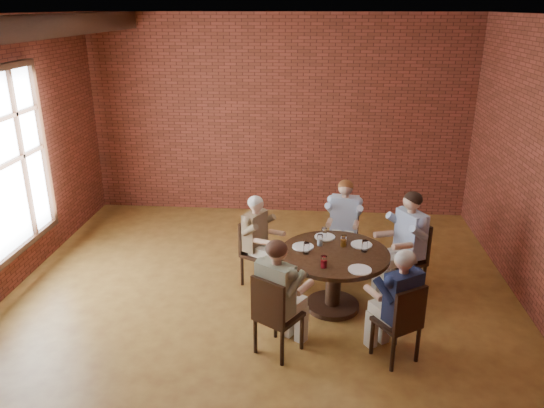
# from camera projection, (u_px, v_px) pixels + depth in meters

# --- Properties ---
(floor) EXTENTS (7.00, 7.00, 0.00)m
(floor) POSITION_uv_depth(u_px,v_px,m) (258.00, 314.00, 6.38)
(floor) COLOR olive
(floor) RESTS_ON ground
(ceiling) EXTENTS (7.00, 7.00, 0.00)m
(ceiling) POSITION_uv_depth(u_px,v_px,m) (254.00, 15.00, 5.18)
(ceiling) COLOR silver
(ceiling) RESTS_ON wall_back
(wall_back) EXTENTS (7.00, 0.00, 7.00)m
(wall_back) POSITION_uv_depth(u_px,v_px,m) (279.00, 117.00, 9.05)
(wall_back) COLOR maroon
(wall_back) RESTS_ON ground
(wall_front) EXTENTS (7.00, 0.00, 7.00)m
(wall_front) POSITION_uv_depth(u_px,v_px,m) (175.00, 407.00, 2.52)
(wall_front) COLOR maroon
(wall_front) RESTS_ON ground
(ceiling_beam) EXTENTS (0.22, 6.90, 0.26)m
(ceiling_beam) POSITION_uv_depth(u_px,v_px,m) (17.00, 28.00, 5.42)
(ceiling_beam) COLOR black
(ceiling_beam) RESTS_ON ceiling
(dining_table) EXTENTS (1.30, 1.30, 0.75)m
(dining_table) POSITION_uv_depth(u_px,v_px,m) (334.00, 269.00, 6.34)
(dining_table) COLOR black
(dining_table) RESTS_ON floor
(chair_a) EXTENTS (0.59, 0.59, 0.95)m
(chair_a) POSITION_uv_depth(u_px,v_px,m) (410.00, 254.00, 6.77)
(chair_a) COLOR black
(chair_a) RESTS_ON floor
(diner_a) EXTENTS (0.84, 0.79, 1.35)m
(diner_a) POSITION_uv_depth(u_px,v_px,m) (406.00, 243.00, 6.68)
(diner_a) COLOR #3B589A
(diner_a) RESTS_ON floor
(chair_b) EXTENTS (0.45, 0.45, 0.90)m
(chair_b) POSITION_uv_depth(u_px,v_px,m) (344.00, 232.00, 7.46)
(chair_b) COLOR black
(chair_b) RESTS_ON floor
(diner_b) EXTENTS (0.57, 0.67, 1.27)m
(diner_b) POSITION_uv_depth(u_px,v_px,m) (344.00, 225.00, 7.34)
(diner_b) COLOR #9CAAC7
(diner_b) RESTS_ON floor
(chair_c) EXTENTS (0.51, 0.51, 0.88)m
(chair_c) POSITION_uv_depth(u_px,v_px,m) (254.00, 249.00, 6.97)
(chair_c) COLOR black
(chair_c) RESTS_ON floor
(diner_c) EXTENTS (0.72, 0.68, 1.22)m
(diner_c) POSITION_uv_depth(u_px,v_px,m) (258.00, 241.00, 6.88)
(diner_c) COLOR brown
(diner_c) RESTS_ON floor
(chair_d) EXTENTS (0.57, 0.57, 0.92)m
(chair_d) POSITION_uv_depth(u_px,v_px,m) (274.00, 313.00, 5.48)
(chair_d) COLOR black
(chair_d) RESTS_ON floor
(diner_d) EXTENTS (0.77, 0.81, 1.31)m
(diner_d) POSITION_uv_depth(u_px,v_px,m) (279.00, 297.00, 5.49)
(diner_d) COLOR tan
(diner_d) RESTS_ON floor
(chair_e) EXTENTS (0.54, 0.54, 0.90)m
(chair_e) POSITION_uv_depth(u_px,v_px,m) (402.00, 321.00, 5.37)
(chair_e) COLOR black
(chair_e) RESTS_ON floor
(diner_e) EXTENTS (0.73, 0.76, 1.26)m
(diner_e) POSITION_uv_depth(u_px,v_px,m) (398.00, 305.00, 5.38)
(diner_e) COLOR #182145
(diner_e) RESTS_ON floor
(plate_a) EXTENTS (0.26, 0.26, 0.01)m
(plate_a) POSITION_uv_depth(u_px,v_px,m) (361.00, 245.00, 6.45)
(plate_a) COLOR white
(plate_a) RESTS_ON dining_table
(plate_b) EXTENTS (0.26, 0.26, 0.01)m
(plate_b) POSITION_uv_depth(u_px,v_px,m) (325.00, 237.00, 6.66)
(plate_b) COLOR white
(plate_b) RESTS_ON dining_table
(plate_c) EXTENTS (0.26, 0.26, 0.01)m
(plate_c) POSITION_uv_depth(u_px,v_px,m) (303.00, 247.00, 6.40)
(plate_c) COLOR white
(plate_c) RESTS_ON dining_table
(plate_d) EXTENTS (0.26, 0.26, 0.01)m
(plate_d) POSITION_uv_depth(u_px,v_px,m) (360.00, 270.00, 5.84)
(plate_d) COLOR white
(plate_d) RESTS_ON dining_table
(glass_a) EXTENTS (0.07, 0.07, 0.14)m
(glass_a) POSITION_uv_depth(u_px,v_px,m) (365.00, 246.00, 6.26)
(glass_a) COLOR white
(glass_a) RESTS_ON dining_table
(glass_b) EXTENTS (0.07, 0.07, 0.14)m
(glass_b) POSITION_uv_depth(u_px,v_px,m) (344.00, 241.00, 6.40)
(glass_b) COLOR white
(glass_b) RESTS_ON dining_table
(glass_c) EXTENTS (0.07, 0.07, 0.14)m
(glass_c) POSITION_uv_depth(u_px,v_px,m) (324.00, 233.00, 6.61)
(glass_c) COLOR white
(glass_c) RESTS_ON dining_table
(glass_d) EXTENTS (0.07, 0.07, 0.14)m
(glass_d) POSITION_uv_depth(u_px,v_px,m) (320.00, 240.00, 6.42)
(glass_d) COLOR white
(glass_d) RESTS_ON dining_table
(glass_e) EXTENTS (0.07, 0.07, 0.14)m
(glass_e) POSITION_uv_depth(u_px,v_px,m) (306.00, 248.00, 6.21)
(glass_e) COLOR white
(glass_e) RESTS_ON dining_table
(glass_f) EXTENTS (0.07, 0.07, 0.14)m
(glass_f) POSITION_uv_depth(u_px,v_px,m) (324.00, 262.00, 5.88)
(glass_f) COLOR white
(glass_f) RESTS_ON dining_table
(smartphone) EXTENTS (0.11, 0.14, 0.01)m
(smartphone) POSITION_uv_depth(u_px,v_px,m) (358.00, 271.00, 5.81)
(smartphone) COLOR black
(smartphone) RESTS_ON dining_table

